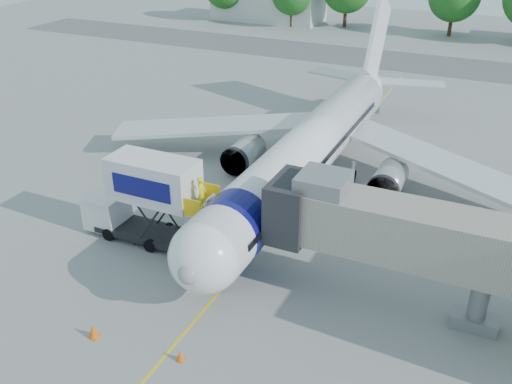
% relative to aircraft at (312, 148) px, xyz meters
% --- Properties ---
extents(ground, '(160.00, 160.00, 0.00)m').
position_rel_aircraft_xyz_m(ground, '(0.00, -4.12, -2.95)').
color(ground, gray).
rests_on(ground, ground).
extents(guidance_line, '(0.15, 70.00, 0.01)m').
position_rel_aircraft_xyz_m(guidance_line, '(0.00, -4.12, -2.94)').
color(guidance_line, yellow).
rests_on(guidance_line, ground).
extents(taxiway_strip, '(120.00, 10.00, 0.01)m').
position_rel_aircraft_xyz_m(taxiway_strip, '(0.00, 37.88, -2.94)').
color(taxiway_strip, '#59595B').
rests_on(taxiway_strip, ground).
extents(aircraft, '(34.17, 37.73, 11.35)m').
position_rel_aircraft_xyz_m(aircraft, '(0.00, 0.00, 0.00)').
color(aircraft, white).
rests_on(aircraft, ground).
extents(jet_bridge, '(13.90, 3.20, 6.60)m').
position_rel_aircraft_xyz_m(jet_bridge, '(7.99, -11.12, 1.39)').
color(jet_bridge, gray).
rests_on(jet_bridge, ground).
extents(catering_hiloader, '(8.50, 2.44, 5.50)m').
position_rel_aircraft_xyz_m(catering_hiloader, '(-6.26, -11.12, -0.18)').
color(catering_hiloader, black).
rests_on(catering_hiloader, ground).
extents(safety_cone_a, '(0.38, 0.38, 0.60)m').
position_rel_aircraft_xyz_m(safety_cone_a, '(0.79, -19.04, -2.66)').
color(safety_cone_a, '#E05E0B').
rests_on(safety_cone_a, ground).
extents(safety_cone_b, '(0.48, 0.48, 0.76)m').
position_rel_aircraft_xyz_m(safety_cone_b, '(-3.73, -19.46, -2.58)').
color(safety_cone_b, '#E05E0B').
rests_on(safety_cone_b, ground).
extents(outbuilding_left, '(18.40, 8.40, 5.30)m').
position_rel_aircraft_xyz_m(outbuilding_left, '(-28.00, 55.88, -0.29)').
color(outbuilding_left, silver).
rests_on(outbuilding_left, ground).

